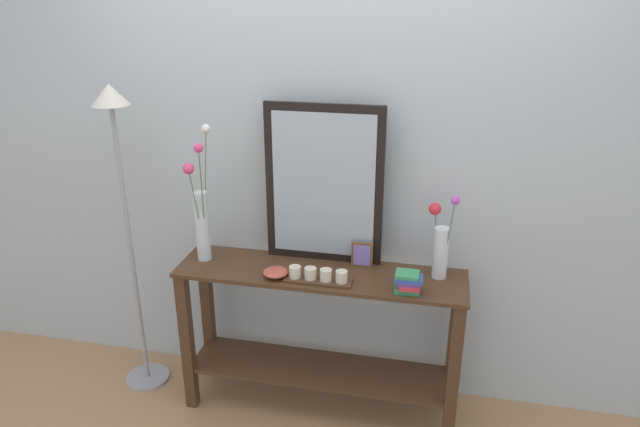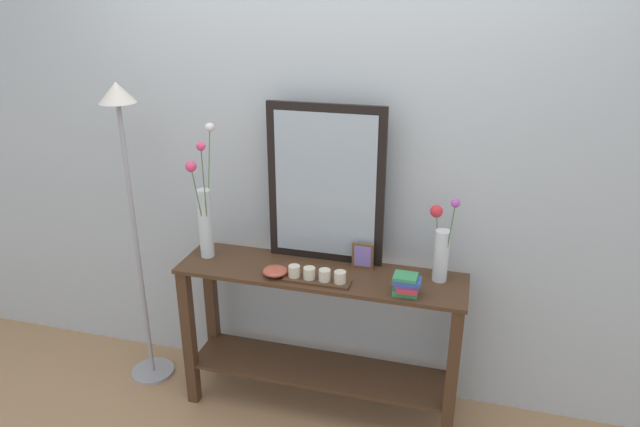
{
  "view_description": "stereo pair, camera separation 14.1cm",
  "coord_description": "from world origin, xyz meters",
  "px_view_note": "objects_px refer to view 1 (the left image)",
  "views": [
    {
      "loc": [
        0.52,
        -2.42,
        2.1
      ],
      "look_at": [
        0.0,
        0.0,
        1.11
      ],
      "focal_mm": 32.22,
      "sensor_mm": 36.0,
      "label": 1
    },
    {
      "loc": [
        0.66,
        -2.38,
        2.1
      ],
      "look_at": [
        0.0,
        0.0,
        1.11
      ],
      "focal_mm": 32.22,
      "sensor_mm": 36.0,
      "label": 2
    }
  ],
  "objects_px": {
    "console_table": "(320,326)",
    "tall_vase_left": "(201,215)",
    "vase_right": "(440,245)",
    "picture_frame_small": "(362,255)",
    "decorative_bowl": "(276,272)",
    "mirror_leaning": "(324,185)",
    "book_stack": "(408,282)",
    "candle_tray": "(318,276)",
    "floor_lamp": "(123,193)"
  },
  "relations": [
    {
      "from": "console_table",
      "to": "decorative_bowl",
      "type": "xyz_separation_m",
      "value": [
        -0.2,
        -0.09,
        0.33
      ]
    },
    {
      "from": "vase_right",
      "to": "console_table",
      "type": "bearing_deg",
      "value": -171.93
    },
    {
      "from": "vase_right",
      "to": "picture_frame_small",
      "type": "height_order",
      "value": "vase_right"
    },
    {
      "from": "tall_vase_left",
      "to": "candle_tray",
      "type": "bearing_deg",
      "value": -10.07
    },
    {
      "from": "console_table",
      "to": "book_stack",
      "type": "distance_m",
      "value": 0.57
    },
    {
      "from": "picture_frame_small",
      "to": "floor_lamp",
      "type": "relative_size",
      "value": 0.08
    },
    {
      "from": "vase_right",
      "to": "book_stack",
      "type": "bearing_deg",
      "value": -124.7
    },
    {
      "from": "vase_right",
      "to": "mirror_leaning",
      "type": "bearing_deg",
      "value": 173.49
    },
    {
      "from": "picture_frame_small",
      "to": "book_stack",
      "type": "relative_size",
      "value": 1.03
    },
    {
      "from": "book_stack",
      "to": "floor_lamp",
      "type": "distance_m",
      "value": 1.47
    },
    {
      "from": "mirror_leaning",
      "to": "vase_right",
      "type": "bearing_deg",
      "value": -6.51
    },
    {
      "from": "console_table",
      "to": "floor_lamp",
      "type": "relative_size",
      "value": 0.84
    },
    {
      "from": "console_table",
      "to": "picture_frame_small",
      "type": "distance_m",
      "value": 0.43
    },
    {
      "from": "vase_right",
      "to": "picture_frame_small",
      "type": "xyz_separation_m",
      "value": [
        -0.37,
        0.02,
        -0.1
      ]
    },
    {
      "from": "tall_vase_left",
      "to": "vase_right",
      "type": "relative_size",
      "value": 1.6
    },
    {
      "from": "tall_vase_left",
      "to": "decorative_bowl",
      "type": "height_order",
      "value": "tall_vase_left"
    },
    {
      "from": "decorative_bowl",
      "to": "picture_frame_small",
      "type": "bearing_deg",
      "value": 26.38
    },
    {
      "from": "book_stack",
      "to": "tall_vase_left",
      "type": "bearing_deg",
      "value": 173.44
    },
    {
      "from": "picture_frame_small",
      "to": "mirror_leaning",
      "type": "bearing_deg",
      "value": 166.51
    },
    {
      "from": "mirror_leaning",
      "to": "book_stack",
      "type": "distance_m",
      "value": 0.62
    },
    {
      "from": "vase_right",
      "to": "book_stack",
      "type": "height_order",
      "value": "vase_right"
    },
    {
      "from": "book_stack",
      "to": "vase_right",
      "type": "bearing_deg",
      "value": 55.3
    },
    {
      "from": "mirror_leaning",
      "to": "decorative_bowl",
      "type": "distance_m",
      "value": 0.48
    },
    {
      "from": "tall_vase_left",
      "to": "book_stack",
      "type": "bearing_deg",
      "value": -6.56
    },
    {
      "from": "tall_vase_left",
      "to": "floor_lamp",
      "type": "distance_m",
      "value": 0.42
    },
    {
      "from": "tall_vase_left",
      "to": "decorative_bowl",
      "type": "xyz_separation_m",
      "value": [
        0.4,
        -0.11,
        -0.22
      ]
    },
    {
      "from": "picture_frame_small",
      "to": "decorative_bowl",
      "type": "height_order",
      "value": "picture_frame_small"
    },
    {
      "from": "console_table",
      "to": "picture_frame_small",
      "type": "xyz_separation_m",
      "value": [
        0.19,
        0.1,
        0.37
      ]
    },
    {
      "from": "console_table",
      "to": "mirror_leaning",
      "type": "xyz_separation_m",
      "value": [
        -0.01,
        0.14,
        0.7
      ]
    },
    {
      "from": "book_stack",
      "to": "mirror_leaning",
      "type": "bearing_deg",
      "value": 150.31
    },
    {
      "from": "mirror_leaning",
      "to": "floor_lamp",
      "type": "relative_size",
      "value": 0.47
    },
    {
      "from": "tall_vase_left",
      "to": "vase_right",
      "type": "distance_m",
      "value": 1.16
    },
    {
      "from": "console_table",
      "to": "vase_right",
      "type": "xyz_separation_m",
      "value": [
        0.56,
        0.08,
        0.47
      ]
    },
    {
      "from": "console_table",
      "to": "tall_vase_left",
      "type": "bearing_deg",
      "value": 178.98
    },
    {
      "from": "tall_vase_left",
      "to": "candle_tray",
      "type": "distance_m",
      "value": 0.66
    },
    {
      "from": "tall_vase_left",
      "to": "picture_frame_small",
      "type": "xyz_separation_m",
      "value": [
        0.79,
        0.09,
        -0.18
      ]
    },
    {
      "from": "vase_right",
      "to": "candle_tray",
      "type": "bearing_deg",
      "value": -162.07
    },
    {
      "from": "console_table",
      "to": "book_stack",
      "type": "relative_size",
      "value": 11.12
    },
    {
      "from": "mirror_leaning",
      "to": "tall_vase_left",
      "type": "relative_size",
      "value": 1.16
    },
    {
      "from": "mirror_leaning",
      "to": "console_table",
      "type": "bearing_deg",
      "value": -85.14
    },
    {
      "from": "mirror_leaning",
      "to": "vase_right",
      "type": "height_order",
      "value": "mirror_leaning"
    },
    {
      "from": "floor_lamp",
      "to": "candle_tray",
      "type": "bearing_deg",
      "value": -5.87
    },
    {
      "from": "candle_tray",
      "to": "floor_lamp",
      "type": "bearing_deg",
      "value": 174.13
    },
    {
      "from": "floor_lamp",
      "to": "mirror_leaning",
      "type": "bearing_deg",
      "value": 7.86
    },
    {
      "from": "console_table",
      "to": "tall_vase_left",
      "type": "distance_m",
      "value": 0.81
    },
    {
      "from": "tall_vase_left",
      "to": "floor_lamp",
      "type": "relative_size",
      "value": 0.41
    },
    {
      "from": "tall_vase_left",
      "to": "book_stack",
      "type": "distance_m",
      "value": 1.05
    },
    {
      "from": "picture_frame_small",
      "to": "decorative_bowl",
      "type": "bearing_deg",
      "value": -153.62
    },
    {
      "from": "vase_right",
      "to": "picture_frame_small",
      "type": "relative_size",
      "value": 3.26
    },
    {
      "from": "tall_vase_left",
      "to": "book_stack",
      "type": "relative_size",
      "value": 5.37
    }
  ]
}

